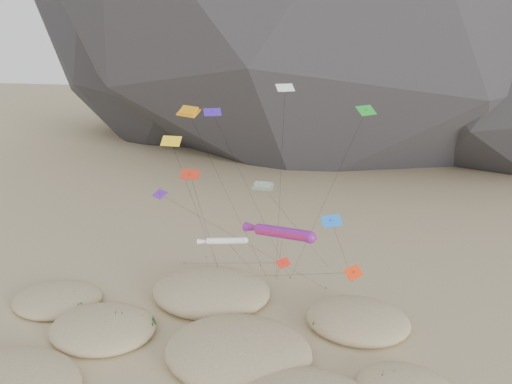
% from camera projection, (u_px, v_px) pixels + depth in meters
% --- Properties ---
extents(dunes, '(51.00, 39.31, 3.54)m').
position_uv_depth(dunes, '(193.00, 349.00, 51.64)').
color(dunes, '#CCB789').
rests_on(dunes, ground).
extents(dune_grass, '(39.68, 28.89, 1.61)m').
position_uv_depth(dune_grass, '(205.00, 352.00, 50.91)').
color(dune_grass, black).
rests_on(dune_grass, ground).
extents(kite_stakes, '(24.12, 5.76, 0.30)m').
position_uv_depth(kite_stakes, '(263.00, 273.00, 69.07)').
color(kite_stakes, '#3F2D1E').
rests_on(kite_stakes, ground).
extents(rainbow_tube_kite, '(8.03, 15.88, 13.73)m').
position_uv_depth(rainbow_tube_kite, '(280.00, 232.00, 50.07)').
color(rainbow_tube_kite, '#FE1A2D').
rests_on(rainbow_tube_kite, ground).
extents(white_tube_kite, '(5.70, 13.82, 10.71)m').
position_uv_depth(white_tube_kite, '(224.00, 241.00, 54.66)').
color(white_tube_kite, white).
rests_on(white_tube_kite, ground).
extents(orange_parafoil, '(8.79, 9.96, 24.26)m').
position_uv_depth(orange_parafoil, '(189.00, 113.00, 54.49)').
color(orange_parafoil, orange).
rests_on(orange_parafoil, ground).
extents(multi_parafoil, '(8.40, 12.84, 15.85)m').
position_uv_depth(multi_parafoil, '(264.00, 187.00, 56.41)').
color(multi_parafoil, '#DF5217').
rests_on(multi_parafoil, ground).
extents(delta_kites, '(25.34, 17.78, 26.59)m').
position_uv_depth(delta_kites, '(264.00, 178.00, 52.20)').
color(delta_kites, '#371BA0').
rests_on(delta_kites, ground).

